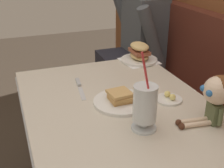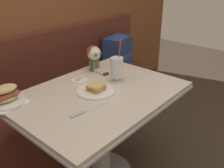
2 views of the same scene
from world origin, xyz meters
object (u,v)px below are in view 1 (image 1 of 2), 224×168
sandwich_plate (139,54)px  milkshake_glass (145,106)px  butter_saucer (169,98)px  seated_doll (217,93)px  butter_knife (79,85)px  diner_patron (139,34)px  toast_plate (121,100)px

sandwich_plate → milkshake_glass: bearing=-23.7°
butter_saucer → seated_doll: bearing=16.9°
milkshake_glass → butter_knife: milkshake_glass is taller
diner_patron → butter_knife: bearing=-41.8°
sandwich_plate → butter_saucer: size_ratio=1.83×
milkshake_glass → butter_knife: size_ratio=1.33×
toast_plate → diner_patron: size_ratio=0.31×
toast_plate → butter_saucer: bearing=76.7°
seated_doll → diner_patron: (-1.29, 0.29, -0.13)m
toast_plate → seated_doll: (0.27, 0.28, 0.11)m
milkshake_glass → seated_doll: milkshake_glass is taller
butter_knife → seated_doll: size_ratio=1.05×
butter_saucer → seated_doll: (0.22, 0.07, 0.12)m
toast_plate → butter_saucer: 0.22m
sandwich_plate → diner_patron: size_ratio=0.27×
toast_plate → butter_knife: 0.27m
sandwich_plate → seated_doll: seated_doll is taller
toast_plate → butter_knife: (-0.24, -0.13, -0.01)m
butter_saucer → butter_knife: size_ratio=0.51×
seated_doll → butter_knife: bearing=-141.4°
sandwich_plate → butter_saucer: (0.51, -0.09, -0.04)m
milkshake_glass → seated_doll: (0.05, 0.28, 0.03)m
butter_knife → diner_patron: (-0.78, 0.69, -0.00)m
milkshake_glass → sandwich_plate: milkshake_glass is taller
butter_saucer → diner_patron: bearing=161.7°
toast_plate → seated_doll: seated_doll is taller
toast_plate → milkshake_glass: bearing=1.2°
seated_doll → toast_plate: bearing=-134.2°
toast_plate → diner_patron: 1.16m
sandwich_plate → toast_plate: bearing=-33.5°
toast_plate → seated_doll: 0.41m
milkshake_glass → sandwich_plate: (-0.68, 0.30, -0.05)m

